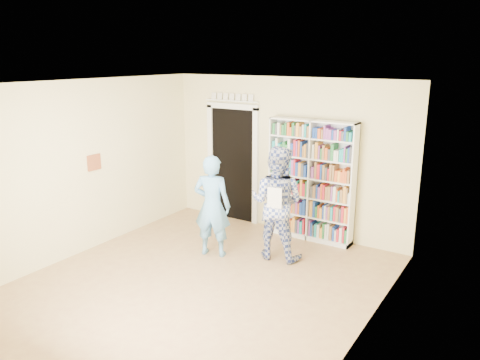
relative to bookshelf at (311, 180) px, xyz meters
The scene contains 11 objects.
floor 2.62m from the bookshelf, 103.43° to the right, with size 5.00×5.00×0.00m, color #996B4A.
ceiling 2.93m from the bookshelf, 103.43° to the right, with size 5.00×5.00×0.00m, color white.
wall_back 0.66m from the bookshelf, 164.44° to the left, with size 4.50×4.50×0.00m, color #F6E8A9.
wall_left 3.67m from the bookshelf, 140.16° to the right, with size 5.00×5.00×0.00m, color #F6E8A9.
wall_right 2.91m from the bookshelf, 54.21° to the right, with size 5.00×5.00×0.00m, color #F6E8A9.
bookshelf is the anchor object (origin of this frame).
doorway 1.67m from the bookshelf, behind, with size 1.10×0.08×2.43m.
wall_art 3.54m from the bookshelf, 142.45° to the right, with size 0.03×0.25×0.25m, color brown.
man_blue 1.77m from the bookshelf, 124.39° to the right, with size 0.58×0.38×1.60m, color #5FA0D4.
man_plaid 1.01m from the bookshelf, 96.76° to the right, with size 0.85×0.67×1.76m, color navy.
paper_sheet 1.27m from the bookshelf, 90.39° to the right, with size 0.22×0.01×0.31m, color white.
Camera 1 is at (3.61, -4.64, 3.04)m, focal length 35.00 mm.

